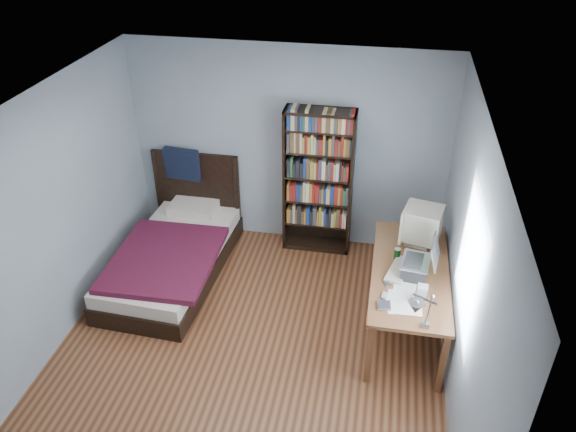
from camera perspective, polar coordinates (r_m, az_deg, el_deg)
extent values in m
plane|color=#512B17|center=(5.78, -3.98, -13.43)|extent=(4.20, 4.20, 0.00)
plane|color=white|center=(4.37, -5.21, 10.23)|extent=(4.20, 4.20, 0.00)
cube|color=gray|center=(6.75, -0.02, 6.90)|extent=(3.80, 0.04, 2.50)
cube|color=gray|center=(5.71, -23.29, -0.98)|extent=(0.04, 4.20, 2.50)
cube|color=gray|center=(4.90, 17.62, -5.49)|extent=(0.04, 4.20, 2.50)
cube|color=white|center=(4.66, 18.01, -4.63)|extent=(0.01, 1.14, 1.14)
cube|color=white|center=(4.66, 17.94, -4.62)|extent=(0.01, 1.00, 1.00)
cube|color=brown|center=(5.69, 12.31, -5.58)|extent=(0.75, 1.72, 0.04)
cube|color=brown|center=(5.31, 8.23, -13.67)|extent=(0.06, 0.06, 0.69)
cube|color=brown|center=(5.35, 15.40, -14.25)|extent=(0.06, 0.06, 0.69)
cube|color=brown|center=(6.55, 9.13, -3.57)|extent=(0.06, 0.06, 0.69)
cube|color=brown|center=(6.59, 14.78, -4.11)|extent=(0.06, 0.06, 0.69)
cube|color=brown|center=(6.42, 11.95, -4.72)|extent=(0.69, 0.40, 0.68)
cube|color=#BCB29C|center=(6.08, 12.99, -2.61)|extent=(0.28, 0.25, 0.03)
cylinder|color=#BCB29C|center=(6.05, 13.04, -2.29)|extent=(0.09, 0.09, 0.05)
cube|color=#BCB29C|center=(5.95, 13.53, -0.72)|extent=(0.43, 0.42, 0.35)
cube|color=#C1B5A0|center=(5.94, 11.79, -0.55)|extent=(0.11, 0.36, 0.36)
cube|color=#41ABEA|center=(5.94, 11.65, -0.53)|extent=(0.07, 0.27, 0.24)
cube|color=#2D2D30|center=(5.58, 12.75, -5.24)|extent=(0.27, 0.30, 0.16)
cube|color=#B4B4B9|center=(5.53, 12.86, -4.50)|extent=(0.31, 0.38, 0.02)
cube|color=#2D2D30|center=(5.52, 12.67, -4.39)|extent=(0.21, 0.30, 0.00)
cube|color=#B4B4B9|center=(5.47, 14.74, -3.55)|extent=(0.13, 0.36, 0.25)
cube|color=#0CBF26|center=(5.46, 14.63, -3.54)|extent=(0.10, 0.29, 0.19)
cube|color=#99999E|center=(5.07, 13.78, -10.68)|extent=(0.06, 0.05, 0.04)
cylinder|color=#99999E|center=(4.88, 14.13, -9.26)|extent=(0.02, 0.15, 0.41)
cylinder|color=#99999E|center=(4.51, 13.74, -8.21)|extent=(0.17, 0.34, 0.21)
cone|color=#99999E|center=(4.35, 12.86, -9.06)|extent=(0.13, 0.13, 0.11)
cube|color=#C1B5A0|center=(5.64, 11.20, -5.39)|extent=(0.28, 0.46, 0.04)
cube|color=#97979A|center=(5.26, 13.42, -7.77)|extent=(0.10, 0.10, 0.19)
cylinder|color=#06320B|center=(5.78, 11.04, -3.79)|extent=(0.06, 0.06, 0.11)
ellipsoid|color=silver|center=(5.91, 12.00, -3.52)|extent=(0.06, 0.11, 0.04)
cube|color=#B4B4B9|center=(5.46, 10.03, -6.73)|extent=(0.08, 0.11, 0.02)
cube|color=#97979A|center=(5.31, 9.77, -7.98)|extent=(0.06, 0.10, 0.02)
cube|color=#97979A|center=(5.20, 9.72, -8.95)|extent=(0.13, 0.13, 0.02)
cube|color=black|center=(6.76, -0.23, 3.72)|extent=(0.03, 0.30, 1.82)
cube|color=black|center=(6.67, 6.46, 3.11)|extent=(0.03, 0.30, 1.82)
cube|color=black|center=(6.33, 3.33, 10.56)|extent=(0.82, 0.30, 0.03)
cube|color=black|center=(7.17, 2.89, -2.77)|extent=(0.82, 0.30, 0.06)
cube|color=black|center=(6.83, 3.26, 3.97)|extent=(0.82, 0.02, 1.82)
cube|color=olive|center=(6.67, 3.08, 3.57)|extent=(0.74, 0.22, 1.62)
cube|color=black|center=(6.77, -11.57, -4.98)|extent=(1.16, 2.16, 0.22)
cube|color=beige|center=(6.66, -11.74, -3.67)|extent=(1.12, 2.10, 0.16)
cube|color=maroon|center=(6.39, -12.43, -4.25)|extent=(1.15, 1.40, 0.07)
cube|color=beige|center=(7.22, -9.61, 0.83)|extent=(0.60, 0.40, 0.12)
cube|color=black|center=(7.32, -9.18, 2.44)|extent=(1.12, 0.05, 1.10)
cylinder|color=black|center=(7.49, -13.06, 2.70)|extent=(0.06, 0.06, 1.10)
cylinder|color=black|center=(7.15, -5.22, 1.99)|extent=(0.06, 0.06, 1.10)
cube|color=black|center=(7.16, -10.67, 5.20)|extent=(0.46, 0.20, 0.43)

